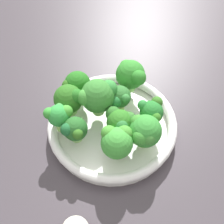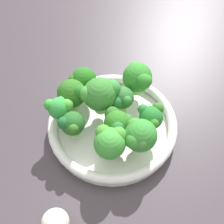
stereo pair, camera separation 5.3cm
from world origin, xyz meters
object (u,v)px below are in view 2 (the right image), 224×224
broccoli_floret_5 (82,81)px  broccoli_floret_10 (138,78)px  broccoli_floret_7 (151,118)px  bowl (112,126)px  broccoli_floret_0 (118,122)px  broccoli_floret_2 (72,94)px  broccoli_floret_6 (122,99)px  broccoli_floret_4 (60,108)px  garlic_bulb (55,222)px  broccoli_floret_9 (100,94)px  broccoli_floret_3 (139,136)px  broccoli_floret_8 (110,142)px  broccoli_floret_1 (72,124)px

broccoli_floret_5 → broccoli_floret_10: (-10.18, -4.50, 0.91)cm
broccoli_floret_5 → broccoli_floret_7: broccoli_floret_5 is taller
bowl → broccoli_floret_0: size_ratio=4.31×
bowl → broccoli_floret_2: broccoli_floret_2 is taller
broccoli_floret_0 → broccoli_floret_6: size_ratio=1.07×
broccoli_floret_2 → broccoli_floret_5: broccoli_floret_2 is taller
broccoli_floret_0 → broccoli_floret_10: size_ratio=0.83×
bowl → broccoli_floret_4: 11.18cm
garlic_bulb → broccoli_floret_9: bearing=-83.8°
broccoli_floret_4 → broccoli_floret_5: bearing=-93.0°
broccoli_floret_3 → broccoli_floret_5: bearing=-27.2°
bowl → broccoli_floret_10: (-1.70, -8.97, 5.89)cm
broccoli_floret_0 → broccoli_floret_4: size_ratio=0.96×
garlic_bulb → broccoli_floret_2: bearing=-69.8°
broccoli_floret_3 → broccoli_floret_8: bearing=37.1°
broccoli_floret_1 → bowl: bearing=-134.7°
bowl → broccoli_floret_8: size_ratio=3.96×
broccoli_floret_3 → broccoli_floret_4: bearing=1.7°
bowl → broccoli_floret_3: 9.15cm
broccoli_floret_3 → broccoli_floret_7: size_ratio=1.16×
broccoli_floret_1 → broccoli_floret_8: size_ratio=0.84×
broccoli_floret_10 → garlic_bulb: broccoli_floret_10 is taller
broccoli_floret_10 → bowl: bearing=79.3°
broccoli_floret_2 → broccoli_floret_7: size_ratio=1.18×
broccoli_floret_8 → broccoli_floret_2: bearing=-31.3°
broccoli_floret_4 → garlic_bulb: (-8.19, 17.08, -5.09)cm
broccoli_floret_4 → broccoli_floret_10: size_ratio=0.86×
broccoli_floret_5 → bowl: bearing=152.2°
broccoli_floret_4 → broccoli_floret_1: bearing=152.8°
bowl → broccoli_floret_7: (-7.16, -1.40, 5.10)cm
broccoli_floret_3 → broccoli_floret_9: size_ratio=0.83×
broccoli_floret_0 → broccoli_floret_2: 10.76cm
broccoli_floret_2 → broccoli_floret_8: broccoli_floret_2 is taller
broccoli_floret_5 → broccoli_floret_8: broccoli_floret_8 is taller
broccoli_floret_6 → broccoli_floret_2: bearing=19.0°
broccoli_floret_7 → garlic_bulb: bearing=70.5°
broccoli_floret_2 → broccoli_floret_4: 4.01cm
broccoli_floret_1 → broccoli_floret_2: bearing=-62.5°
broccoli_floret_0 → garlic_bulb: size_ratio=1.32×
broccoli_floret_8 → broccoli_floret_9: size_ratio=0.80×
broccoli_floret_5 → broccoli_floret_7: 15.93cm
broccoli_floret_0 → broccoli_floret_5: (10.51, -6.59, -0.24)cm
bowl → broccoli_floret_3: size_ratio=3.85×
broccoli_floret_0 → broccoli_floret_8: broccoli_floret_8 is taller
broccoli_floret_0 → broccoli_floret_4: broccoli_floret_4 is taller
broccoli_floret_2 → broccoli_floret_10: broccoli_floret_10 is taller
broccoli_floret_4 → broccoli_floret_7: size_ratio=1.07×
broccoli_floret_7 → broccoli_floret_0: bearing=34.5°
broccoli_floret_6 → broccoli_floret_10: size_ratio=0.78×
broccoli_floret_0 → broccoli_floret_4: (10.94, 1.63, 0.40)cm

